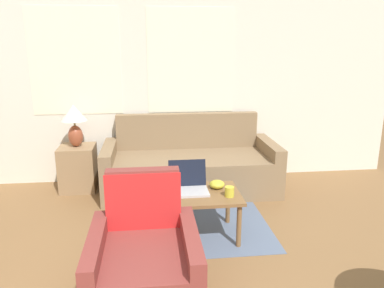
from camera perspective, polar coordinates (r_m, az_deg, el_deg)
name	(u,v)px	position (r m, az deg, el deg)	size (l,w,h in m)	color
wall_back	(141,81)	(4.86, -7.71, 9.51)	(6.71, 0.06, 2.60)	silver
rug	(187,210)	(4.15, -0.69, -10.01)	(1.53, 1.95, 0.01)	slate
couch	(190,168)	(4.65, -0.30, -3.60)	(2.09, 0.89, 0.90)	#846B4C
armchair	(145,267)	(2.74, -7.20, -18.07)	(0.73, 0.80, 0.88)	brown
side_table	(78,168)	(4.85, -16.94, -3.50)	(0.42, 0.42, 0.55)	#937551
table_lamp	(74,120)	(4.70, -17.50, 3.50)	(0.30, 0.30, 0.51)	brown
coffee_table	(194,199)	(3.48, 0.26, -8.32)	(0.85, 0.57, 0.43)	brown
laptop	(188,184)	(3.51, -0.57, -6.19)	(0.36, 0.32, 0.26)	#B7B7BC
cup_navy	(229,192)	(3.40, 5.73, -7.23)	(0.08, 0.08, 0.09)	gold
snack_bowl	(217,184)	(3.57, 3.84, -6.14)	(0.14, 0.14, 0.08)	gold
tv_remote	(161,199)	(3.33, -4.74, -8.32)	(0.12, 0.15, 0.02)	black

